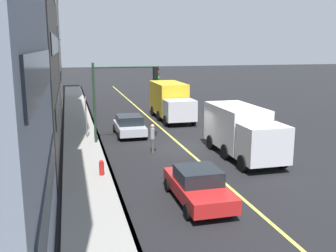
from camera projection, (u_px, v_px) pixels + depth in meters
name	position (u px, v px, depth m)	size (l,w,h in m)	color
ground	(183.00, 148.00, 25.08)	(200.00, 200.00, 0.00)	black
sidewalk_slab	(84.00, 153.00, 23.52)	(80.00, 2.50, 0.15)	gray
curb_edge	(104.00, 152.00, 23.80)	(80.00, 0.16, 0.15)	slate
lane_stripe_center	(183.00, 147.00, 25.07)	(80.00, 0.16, 0.01)	#D8CC4C
car_silver	(129.00, 125.00, 28.32)	(4.05, 2.10, 1.49)	#A8AAB2
car_red	(198.00, 185.00, 16.19)	(4.55, 2.04, 1.48)	red
truck_white	(242.00, 131.00, 22.73)	(6.86, 2.56, 2.92)	silver
truck_yellow	(171.00, 101.00, 34.47)	(7.21, 2.63, 3.23)	silver
pedestrian_with_backpack	(153.00, 136.00, 23.72)	(0.46, 0.42, 1.78)	brown
traffic_light_mast	(121.00, 88.00, 25.58)	(0.28, 4.47, 5.41)	#1E3823
street_sign_post	(86.00, 114.00, 26.91)	(0.60, 0.08, 3.06)	slate
fire_hydrant	(102.00, 169.00, 19.23)	(0.24, 0.24, 0.94)	red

